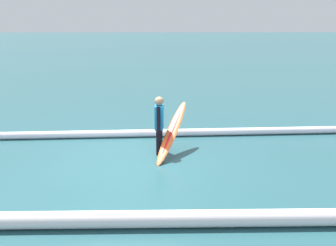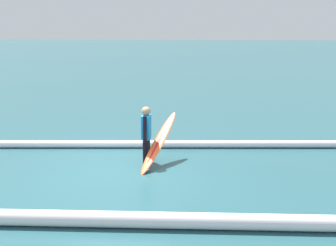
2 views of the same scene
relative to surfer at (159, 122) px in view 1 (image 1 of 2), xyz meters
name	(u,v)px [view 1 (image 1 of 2)]	position (x,y,z in m)	size (l,w,h in m)	color
ground_plane	(129,163)	(0.71, 0.64, -0.79)	(149.22, 149.22, 0.00)	#245057
surfer	(159,122)	(0.00, 0.00, 0.00)	(0.22, 0.57, 1.43)	black
surfboard	(172,132)	(-0.31, 0.02, -0.23)	(0.97, 1.81, 1.15)	#E55926
wave_crest_foreground	(55,135)	(2.91, -1.19, -0.69)	(0.21, 0.21, 21.31)	white
wave_crest_midground	(148,219)	(0.18, 3.39, -0.65)	(0.28, 0.28, 18.61)	white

